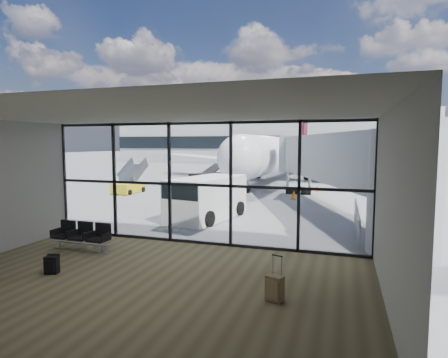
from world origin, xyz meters
The scene contains 21 objects.
ground centered at (0.00, 40.00, 0.00)m, with size 220.00×220.00×0.00m, color slate.
lounge_shell centered at (0.00, -4.80, 2.65)m, with size 12.02×8.01×4.51m.
glass_curtain_wall centered at (0.00, 0.00, 2.25)m, with size 12.10×0.12×4.50m.
jet_bridge centered at (4.90, 7.07, 2.76)m, with size 8.00×16.50×4.33m.
apron_railing centered at (5.60, 3.50, 0.72)m, with size 0.06×5.46×1.11m.
far_terminal centered at (-0.59, 61.97, 4.21)m, with size 80.00×12.20×11.00m.
tree_0 centered at (-45.00, 72.00, 4.63)m, with size 4.95×4.95×7.12m.
tree_1 centered at (-39.00, 72.00, 5.25)m, with size 5.61×5.61×8.07m.
tree_2 centered at (-33.00, 72.00, 5.88)m, with size 6.27×6.27×9.03m.
tree_3 centered at (-27.00, 72.00, 4.63)m, with size 4.95×4.95×7.12m.
tree_4 centered at (-21.00, 72.00, 5.25)m, with size 5.61×5.61×8.07m.
tree_5 centered at (-15.00, 72.00, 5.88)m, with size 6.27×6.27×9.03m.
seating_row centered at (-3.64, -1.95, 0.54)m, with size 2.18×0.63×0.97m.
backpack centered at (-2.84, -4.30, 0.27)m, with size 0.41×0.40×0.55m.
suitcase centered at (3.54, -4.25, 0.33)m, with size 0.46×0.38×1.09m.
airliner centered at (-1.15, 27.57, 2.66)m, with size 29.24×33.88×8.72m.
service_van centered at (-1.41, 4.40, 1.06)m, with size 2.99×5.03×2.06m.
belt_loader centered at (-7.05, 19.42, 0.61)m, with size 2.39×4.13×1.80m.
mobile_stairs centered at (-10.41, 11.88, 0.50)m, with size 1.68×3.03×2.10m.
traffic_cone_b centered at (1.88, 12.50, 0.27)m, with size 0.39×0.39×0.56m.
traffic_cone_c centered at (3.11, 17.00, 0.26)m, with size 0.38×0.38×0.55m.
Camera 1 is at (5.00, -12.68, 3.70)m, focal length 30.00 mm.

